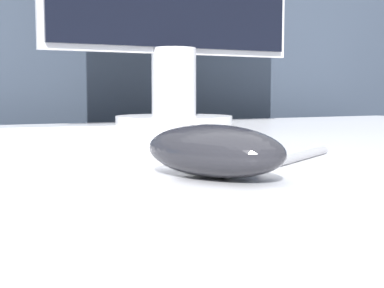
% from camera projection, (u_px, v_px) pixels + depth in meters
% --- Properties ---
extents(partition_panel, '(5.00, 0.03, 1.25)m').
position_uv_depth(partition_panel, '(40.00, 185.00, 1.28)').
color(partition_panel, '#333D4C').
rests_on(partition_panel, ground_plane).
extents(computer_mouse_near, '(0.11, 0.14, 0.04)m').
position_uv_depth(computer_mouse_near, '(213.00, 151.00, 0.42)').
color(computer_mouse_near, '#232328').
rests_on(computer_mouse_near, desk).
extents(keyboard, '(0.39, 0.17, 0.02)m').
position_uv_depth(keyboard, '(60.00, 141.00, 0.60)').
color(keyboard, silver).
rests_on(keyboard, desk).
extents(pen, '(0.14, 0.09, 0.01)m').
position_uv_depth(pen, '(297.00, 157.00, 0.51)').
color(pen, '#99999E').
rests_on(pen, desk).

